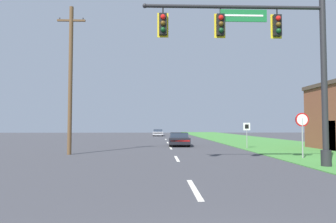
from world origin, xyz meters
The scene contains 8 objects.
grass_verge_right centered at (10.50, 30.00, 0.02)m, with size 10.00×110.00×0.04m.
road_center_line centered at (0.00, 22.00, 0.01)m, with size 0.16×34.80×0.01m.
signal_mast centered at (4.22, 10.45, 4.97)m, with size 8.36×0.47×7.99m.
car_ahead centered at (0.87, 24.81, 0.60)m, with size 1.97×4.40×1.19m.
far_car centered at (-1.08, 52.46, 0.60)m, with size 1.82×4.40×1.19m.
stop_sign centered at (6.97, 13.77, 1.86)m, with size 0.76×0.07×2.50m.
route_sign_post centered at (6.09, 21.24, 1.53)m, with size 0.55×0.06×2.03m.
utility_pole_near centered at (-6.67, 16.65, 4.93)m, with size 1.80×0.26×9.55m.
Camera 1 is at (-1.03, -2.61, 1.81)m, focal length 32.00 mm.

